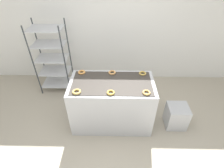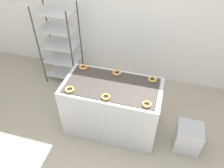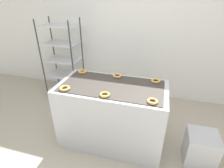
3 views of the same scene
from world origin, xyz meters
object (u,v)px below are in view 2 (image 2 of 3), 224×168
Objects in this scene: baking_rack_cart at (60,45)px; glaze_bin at (188,138)px; donut_near_right at (147,104)px; donut_far_left at (83,67)px; donut_far_center at (117,73)px; donut_near_left at (70,89)px; donut_near_center at (106,97)px; fryer_machine at (112,108)px; donut_far_right at (152,79)px.

baking_rack_cart reaches higher than glaze_bin.
donut_near_right is (-0.65, -0.18, 0.71)m from glaze_bin.
donut_far_left is 0.98× the size of donut_far_center.
donut_near_center is at bearing -0.62° from donut_near_left.
fryer_machine is 0.55m from donut_far_center.
fryer_machine is at bearing -37.54° from baking_rack_cart.
donut_far_right is (0.00, 0.51, -0.00)m from donut_near_right.
baking_rack_cart is at bearing 145.55° from donut_near_right.
donut_near_center reaches higher than glaze_bin.
donut_near_center is at bearing -91.49° from donut_far_center.
fryer_machine is at bearing -90.44° from donut_far_center.
glaze_bin is at bearing -16.31° from donut_far_center.
donut_far_left reaches higher than donut_far_right.
donut_near_left is at bearing 179.38° from donut_near_center.
donut_near_left is (-0.53, -0.26, 0.47)m from fryer_machine.
glaze_bin is (1.18, -0.07, -0.24)m from fryer_machine.
donut_near_center and donut_near_right have the same top height.
donut_far_center is (-1.18, 0.34, 0.71)m from glaze_bin.
baking_rack_cart is at bearing 158.15° from donut_far_right.
donut_far_left is (-1.71, 0.34, 0.71)m from glaze_bin.
fryer_machine is 10.53× the size of donut_near_left.
fryer_machine is 0.75m from donut_near_left.
donut_near_right is (0.54, 0.01, -0.00)m from donut_near_center.
donut_near_left is 1.09× the size of donut_near_center.
donut_far_center is (0.53, 0.00, -0.00)m from donut_far_left.
fryer_machine is 10.79× the size of donut_far_center.
baking_rack_cart is (-1.29, 0.99, 0.34)m from fryer_machine.
fryer_machine is 3.17× the size of glaze_bin.
donut_far_center is at bearing 45.12° from donut_near_left.
donut_far_left is (-0.01, 0.53, 0.00)m from donut_near_left.
baking_rack_cart is 1.05m from donut_far_left.
donut_near_left is at bearing -89.32° from donut_far_left.
glaze_bin is at bearing 15.61° from donut_near_right.
donut_near_center is 0.97× the size of donut_far_right.
fryer_machine is at bearing 87.42° from donut_near_center.
donut_near_right is at bearing 0.20° from donut_near_left.
glaze_bin is at bearing -23.28° from baking_rack_cart.
donut_far_right reaches higher than fryer_machine.
donut_near_left reaches higher than donut_far_center.
glaze_bin is 1.88m from donut_far_left.
donut_far_right is (-0.65, 0.33, 0.71)m from glaze_bin.
donut_far_left reaches higher than donut_far_center.
donut_near_center is 0.54m from donut_near_right.
donut_near_left is at bearing -134.88° from donut_far_center.
donut_far_right is (0.54, 0.52, -0.00)m from donut_near_center.
donut_far_right is at bearing -1.31° from donut_far_center.
donut_far_center is at bearing 163.69° from glaze_bin.
donut_near_right is 1.18m from donut_far_left.
donut_near_center is at bearing -170.84° from glaze_bin.
donut_far_left reaches higher than donut_near_center.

